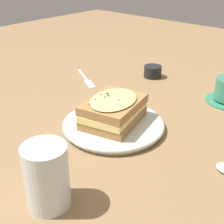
{
  "coord_description": "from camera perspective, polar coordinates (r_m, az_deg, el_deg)",
  "views": [
    {
      "loc": [
        0.48,
        0.44,
        0.37
      ],
      "look_at": [
        0.0,
        0.02,
        0.05
      ],
      "focal_mm": 50.0,
      "sensor_mm": 36.0,
      "label": 1
    }
  ],
  "objects": [
    {
      "name": "ground_plane",
      "position": [
        0.75,
        -0.69,
        -2.55
      ],
      "size": [
        2.4,
        2.4,
        0.0
      ],
      "primitive_type": "plane",
      "color": "olive"
    },
    {
      "name": "dinner_plate",
      "position": [
        0.73,
        -0.0,
        -2.43
      ],
      "size": [
        0.24,
        0.24,
        0.02
      ],
      "color": "silver",
      "rests_on": "ground_plane"
    },
    {
      "name": "sandwich",
      "position": [
        0.72,
        0.1,
        0.23
      ],
      "size": [
        0.17,
        0.14,
        0.06
      ],
      "rotation": [
        0.0,
        0.0,
        0.25
      ],
      "color": "#A37542",
      "rests_on": "dinner_plate"
    },
    {
      "name": "water_glass",
      "position": [
        0.52,
        -11.83,
        -11.48
      ],
      "size": [
        0.07,
        0.07,
        0.11
      ],
      "primitive_type": "cylinder",
      "color": "silver",
      "rests_on": "ground_plane"
    },
    {
      "name": "fork",
      "position": [
        1.02,
        -4.6,
        5.84
      ],
      "size": [
        0.1,
        0.16,
        0.0
      ],
      "rotation": [
        0.0,
        0.0,
        5.78
      ],
      "color": "silver",
      "rests_on": "ground_plane"
    },
    {
      "name": "condiment_pot",
      "position": [
        1.05,
        7.45,
        7.36
      ],
      "size": [
        0.06,
        0.06,
        0.04
      ],
      "primitive_type": "cylinder",
      "color": "black",
      "rests_on": "ground_plane"
    }
  ]
}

